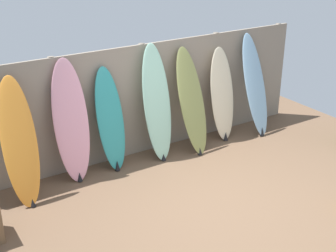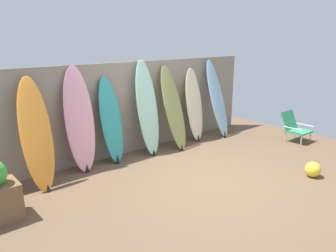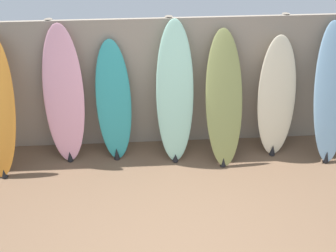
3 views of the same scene
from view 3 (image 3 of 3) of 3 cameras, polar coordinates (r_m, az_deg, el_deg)
name	(u,v)px [view 3 (image 3 of 3)]	position (r m, az deg, el deg)	size (l,w,h in m)	color
ground	(181,249)	(5.12, 1.61, -14.75)	(7.68, 7.68, 0.00)	brown
fence_back	(169,83)	(6.14, 0.10, 5.20)	(6.08, 0.11, 1.80)	gray
surfboard_pink_1	(64,97)	(5.99, -12.58, 3.46)	(0.53, 0.41, 1.81)	pink
surfboard_teal_2	(114,103)	(5.98, -6.62, 2.84)	(0.48, 0.43, 1.59)	teal
surfboard_seafoam_3	(175,94)	(5.86, 0.85, 3.87)	(0.47, 0.45, 1.85)	#9ED6BC
surfboard_olive_4	(224,101)	(5.91, 6.85, 3.08)	(0.52, 0.65, 1.71)	olive
surfboard_cream_5	(277,98)	(6.17, 13.09, 3.31)	(0.54, 0.41, 1.62)	beige
surfboard_skyblue_6	(331,95)	(6.29, 19.20, 3.59)	(0.48, 0.67, 1.76)	#8CB7D6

